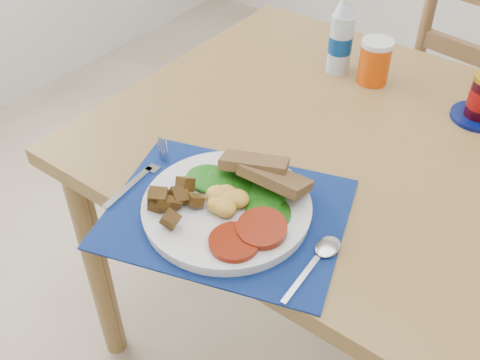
# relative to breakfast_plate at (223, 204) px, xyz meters

# --- Properties ---
(table) EXTENTS (1.40, 0.90, 0.75)m
(table) POSITION_rel_breakfast_plate_xyz_m (0.25, 0.35, -0.11)
(table) COLOR brown
(table) RESTS_ON ground
(placemat) EXTENTS (0.51, 0.45, 0.00)m
(placemat) POSITION_rel_breakfast_plate_xyz_m (0.01, 0.00, -0.02)
(placemat) COLOR black
(placemat) RESTS_ON table
(breakfast_plate) EXTENTS (0.30, 0.30, 0.07)m
(breakfast_plate) POSITION_rel_breakfast_plate_xyz_m (0.00, 0.00, 0.00)
(breakfast_plate) COLOR silver
(breakfast_plate) RESTS_ON placemat
(fork) EXTENTS (0.03, 0.19, 0.00)m
(fork) POSITION_rel_breakfast_plate_xyz_m (-0.19, -0.01, -0.02)
(fork) COLOR #B2B5BA
(fork) RESTS_ON placemat
(spoon) EXTENTS (0.04, 0.17, 0.00)m
(spoon) POSITION_rel_breakfast_plate_xyz_m (0.20, 0.01, -0.02)
(spoon) COLOR #B2B5BA
(spoon) RESTS_ON placemat
(water_bottle) EXTENTS (0.06, 0.06, 0.20)m
(water_bottle) POSITION_rel_breakfast_plate_xyz_m (-0.09, 0.58, 0.06)
(water_bottle) COLOR #ADBFCC
(water_bottle) RESTS_ON table
(juice_glass) EXTENTS (0.07, 0.07, 0.10)m
(juice_glass) POSITION_rel_breakfast_plate_xyz_m (0.01, 0.58, 0.03)
(juice_glass) COLOR #CB4205
(juice_glass) RESTS_ON table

